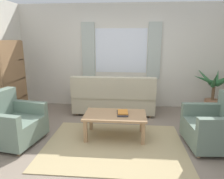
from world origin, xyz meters
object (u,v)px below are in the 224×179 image
Objects in this scene: armchair_right at (217,127)px; potted_plant at (214,94)px; couch at (114,98)px; armchair_left at (11,123)px; bookshelf at (10,79)px; book_stack_on_table at (123,113)px; coffee_table at (115,117)px.

potted_plant is at bearing 157.69° from armchair_right.
couch is 2.34m from armchair_right.
bookshelf is at bearing 37.67° from armchair_left.
couch is 1.29m from book_stack_on_table.
book_stack_on_table is 2.61m from bookshelf.
armchair_right is at bearing -7.29° from coffee_table.
couch is 2.32m from armchair_left.
potted_plant is (2.09, 1.40, 0.03)m from book_stack_on_table.
armchair_left is 2.82× the size of book_stack_on_table.
potted_plant is (0.54, 1.64, 0.14)m from armchair_right.
armchair_left is 1.35m from bookshelf.
couch is at bearing -176.79° from potted_plant.
armchair_left is 1.93m from book_stack_on_table.
book_stack_on_table is 0.20× the size of bookshelf.
armchair_right reaches higher than coffee_table.
armchair_right is at bearing -77.99° from armchair_left.
armchair_left reaches higher than coffee_table.
armchair_right is 1.73m from potted_plant.
coffee_table is (1.76, 0.35, 0.03)m from armchair_left.
book_stack_on_table is at bearing -69.06° from armchair_left.
armchair_left is at bearing -168.79° from coffee_table.
bookshelf is (-2.47, 0.72, 0.44)m from book_stack_on_table.
potted_plant is at bearing 32.61° from coffee_table.
couch reaches higher than armchair_left.
bookshelf is (-4.02, 0.96, 0.54)m from armchair_right.
book_stack_on_table is 0.29× the size of potted_plant.
couch is 1.62× the size of potted_plant.
couch is 1.96× the size of armchair_left.
book_stack_on_table is (1.89, 0.37, 0.11)m from armchair_left.
armchair_left is at bearing -156.03° from potted_plant.
coffee_table is 3.20× the size of book_stack_on_table.
bookshelf reaches higher than coffee_table.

